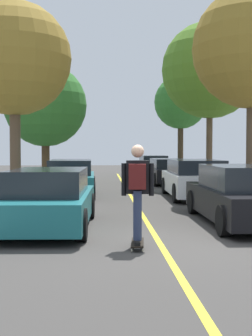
{
  "coord_description": "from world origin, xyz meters",
  "views": [
    {
      "loc": [
        -1.08,
        -8.56,
        1.79
      ],
      "look_at": [
        -0.13,
        9.56,
        1.01
      ],
      "focal_mm": 49.6,
      "sensor_mm": 36.0,
      "label": 1
    }
  ],
  "objects_px": {
    "skateboarder": "(138,187)",
    "parked_car_left_near": "(71,178)",
    "parked_car_left_nearest": "(49,199)",
    "street_tree_left_nearest": "(14,59)",
    "street_tree_right_far": "(181,103)",
    "parked_car_right_near": "(195,179)",
    "skateboard": "(138,243)",
    "parked_car_right_nearest": "(243,196)",
    "parked_car_right_far": "(168,171)",
    "street_tree_left_near": "(45,106)",
    "parked_car_right_farthest": "(153,165)",
    "street_tree_right_near": "(210,70)"
  },
  "relations": [
    {
      "from": "parked_car_left_near",
      "to": "parked_car_right_nearest",
      "type": "distance_m",
      "value": 8.1
    },
    {
      "from": "parked_car_left_near",
      "to": "skateboarder",
      "type": "height_order",
      "value": "skateboarder"
    },
    {
      "from": "parked_car_left_near",
      "to": "parked_car_right_farthest",
      "type": "relative_size",
      "value": 0.99
    },
    {
      "from": "parked_car_right_farthest",
      "to": "street_tree_right_far",
      "type": "relative_size",
      "value": 0.72
    },
    {
      "from": "parked_car_left_nearest",
      "to": "street_tree_left_nearest",
      "type": "xyz_separation_m",
      "value": [
        -1.74,
        5.45,
        4.11
      ]
    },
    {
      "from": "parked_car_right_near",
      "to": "street_tree_left_near",
      "type": "bearing_deg",
      "value": 128.81
    },
    {
      "from": "parked_car_left_near",
      "to": "parked_car_right_farthest",
      "type": "height_order",
      "value": "parked_car_left_near"
    },
    {
      "from": "parked_car_right_near",
      "to": "parked_car_left_near",
      "type": "bearing_deg",
      "value": 166.69
    },
    {
      "from": "street_tree_right_far",
      "to": "skateboarder",
      "type": "relative_size",
      "value": 3.61
    },
    {
      "from": "parked_car_right_nearest",
      "to": "parked_car_right_farthest",
      "type": "height_order",
      "value": "parked_car_right_nearest"
    },
    {
      "from": "parked_car_right_far",
      "to": "street_tree_right_far",
      "type": "relative_size",
      "value": 0.75
    },
    {
      "from": "parked_car_left_nearest",
      "to": "parked_car_right_near",
      "type": "relative_size",
      "value": 0.97
    },
    {
      "from": "skateboard",
      "to": "skateboarder",
      "type": "xyz_separation_m",
      "value": [
        -0.0,
        -0.03,
        1.01
      ]
    },
    {
      "from": "parked_car_left_near",
      "to": "street_tree_right_near",
      "type": "bearing_deg",
      "value": 33.58
    },
    {
      "from": "parked_car_right_farthest",
      "to": "street_tree_right_near",
      "type": "distance_m",
      "value": 9.79
    },
    {
      "from": "skateboarder",
      "to": "parked_car_left_near",
      "type": "bearing_deg",
      "value": 100.98
    },
    {
      "from": "street_tree_right_near",
      "to": "skateboarder",
      "type": "relative_size",
      "value": 4.33
    },
    {
      "from": "parked_car_left_nearest",
      "to": "street_tree_right_near",
      "type": "xyz_separation_m",
      "value": [
        6.24,
        11.33,
        4.78
      ]
    },
    {
      "from": "parked_car_left_nearest",
      "to": "street_tree_left_nearest",
      "type": "height_order",
      "value": "street_tree_left_nearest"
    },
    {
      "from": "skateboard",
      "to": "skateboarder",
      "type": "distance_m",
      "value": 1.01
    },
    {
      "from": "parked_car_right_near",
      "to": "skateboard",
      "type": "height_order",
      "value": "parked_car_right_near"
    },
    {
      "from": "parked_car_left_nearest",
      "to": "skateboarder",
      "type": "distance_m",
      "value": 2.82
    },
    {
      "from": "parked_car_left_nearest",
      "to": "street_tree_right_near",
      "type": "relative_size",
      "value": 0.58
    },
    {
      "from": "parked_car_right_near",
      "to": "street_tree_left_near",
      "type": "distance_m",
      "value": 10.49
    },
    {
      "from": "parked_car_left_nearest",
      "to": "parked_car_right_nearest",
      "type": "distance_m",
      "value": 4.53
    },
    {
      "from": "street_tree_right_far",
      "to": "skateboarder",
      "type": "height_order",
      "value": "street_tree_right_far"
    },
    {
      "from": "street_tree_right_near",
      "to": "street_tree_right_far",
      "type": "bearing_deg",
      "value": 90.0
    },
    {
      "from": "parked_car_left_nearest",
      "to": "street_tree_left_near",
      "type": "relative_size",
      "value": 0.73
    },
    {
      "from": "parked_car_right_near",
      "to": "skateboarder",
      "type": "distance_m",
      "value": 8.68
    },
    {
      "from": "parked_car_left_nearest",
      "to": "parked_car_right_farthest",
      "type": "xyz_separation_m",
      "value": [
        4.5,
        19.7,
        0.01
      ]
    },
    {
      "from": "parked_car_right_near",
      "to": "parked_car_right_nearest",
      "type": "bearing_deg",
      "value": -89.99
    },
    {
      "from": "parked_car_left_near",
      "to": "street_tree_right_near",
      "type": "relative_size",
      "value": 0.59
    },
    {
      "from": "parked_car_left_near",
      "to": "street_tree_left_near",
      "type": "relative_size",
      "value": 0.75
    },
    {
      "from": "parked_car_right_nearest",
      "to": "street_tree_left_nearest",
      "type": "xyz_separation_m",
      "value": [
        -6.24,
        5.0,
        4.09
      ]
    },
    {
      "from": "street_tree_left_nearest",
      "to": "skateboard",
      "type": "bearing_deg",
      "value": -64.81
    },
    {
      "from": "parked_car_right_far",
      "to": "skateboard",
      "type": "bearing_deg",
      "value": -100.26
    },
    {
      "from": "street_tree_right_far",
      "to": "parked_car_right_nearest",
      "type": "bearing_deg",
      "value": -95.26
    },
    {
      "from": "parked_car_right_far",
      "to": "street_tree_right_near",
      "type": "distance_m",
      "value": 5.32
    },
    {
      "from": "parked_car_right_farthest",
      "to": "street_tree_left_nearest",
      "type": "height_order",
      "value": "street_tree_left_nearest"
    },
    {
      "from": "parked_car_right_near",
      "to": "street_tree_right_far",
      "type": "relative_size",
      "value": 0.72
    },
    {
      "from": "parked_car_right_far",
      "to": "street_tree_left_nearest",
      "type": "distance_m",
      "value": 10.5
    },
    {
      "from": "parked_car_right_near",
      "to": "skateboard",
      "type": "relative_size",
      "value": 5.29
    },
    {
      "from": "parked_car_right_near",
      "to": "parked_car_right_farthest",
      "type": "relative_size",
      "value": 1.0
    },
    {
      "from": "parked_car_right_far",
      "to": "skateboard",
      "type": "relative_size",
      "value": 5.48
    },
    {
      "from": "parked_car_right_farthest",
      "to": "street_tree_left_near",
      "type": "distance_m",
      "value": 9.16
    },
    {
      "from": "skateboard",
      "to": "parked_car_right_nearest",
      "type": "bearing_deg",
      "value": 43.24
    },
    {
      "from": "parked_car_right_far",
      "to": "parked_car_left_nearest",
      "type": "bearing_deg",
      "value": -109.36
    },
    {
      "from": "parked_car_right_nearest",
      "to": "street_tree_left_nearest",
      "type": "height_order",
      "value": "street_tree_left_nearest"
    },
    {
      "from": "street_tree_right_near",
      "to": "parked_car_left_nearest",
      "type": "bearing_deg",
      "value": -118.86
    },
    {
      "from": "street_tree_left_nearest",
      "to": "street_tree_left_near",
      "type": "relative_size",
      "value": 1.09
    }
  ]
}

